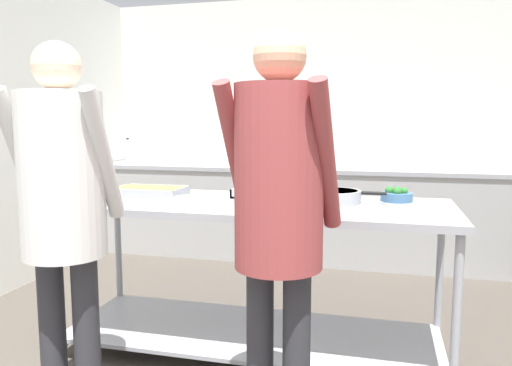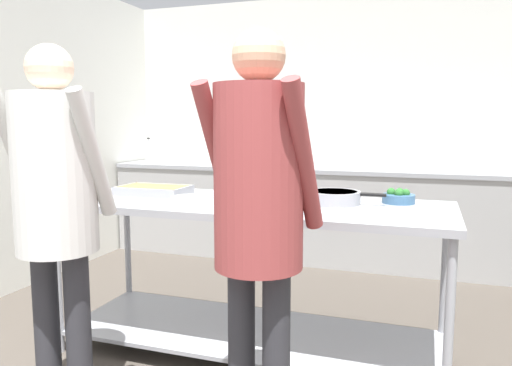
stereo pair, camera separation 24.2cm
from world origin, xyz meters
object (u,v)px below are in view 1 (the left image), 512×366
Objects in this scene: sauce_pan at (335,196)px; guest_serving_left at (63,194)px; plate_stack at (192,201)px; water_bottle at (128,152)px; serving_tray_roast at (150,192)px; broccoli_bowl at (397,196)px; guest_serving_right at (279,198)px; serving_tray_vegetables at (265,193)px.

sauce_pan is 0.25× the size of guest_serving_left.
plate_stack is 2.76m from water_bottle.
broccoli_bowl is (1.50, 0.16, 0.01)m from serving_tray_roast.
guest_serving_right is (-0.48, -1.08, 0.13)m from broccoli_bowl.
serving_tray_vegetables is 2.70m from water_bottle.
sauce_pan reaches higher than serving_tray_vegetables.
broccoli_bowl is (0.79, 0.02, 0.01)m from serving_tray_vegetables.
water_bottle reaches higher than sauce_pan.
plate_stack is 0.81m from guest_serving_left.
serving_tray_vegetables is 0.46m from sauce_pan.
plate_stack is at bearing -162.98° from sauce_pan.
broccoli_bowl reaches higher than plate_stack.
plate_stack is 0.14× the size of guest_serving_left.
sauce_pan is 0.37m from broccoli_bowl.
sauce_pan is (0.45, -0.13, 0.01)m from serving_tray_vegetables.
guest_serving_left is at bearing -138.80° from sauce_pan.
guest_serving_right is at bearing -114.18° from broccoli_bowl.
serving_tray_roast is 2.39× the size of broccoli_bowl.
guest_serving_right is 6.45× the size of water_bottle.
sauce_pan is 1.47m from guest_serving_left.
water_bottle is (-1.96, 1.86, 0.11)m from serving_tray_vegetables.
water_bottle is at bearing 126.00° from plate_stack.
broccoli_bowl is at bearing 1.15° from serving_tray_vegetables.
sauce_pan reaches higher than plate_stack.
serving_tray_roast is at bearing 93.19° from guest_serving_left.
serving_tray_roast is 0.43m from plate_stack.
sauce_pan is 2.37× the size of broccoli_bowl.
serving_tray_vegetables is at bearing 58.86° from guest_serving_left.
guest_serving_right is at bearing 2.02° from guest_serving_left.
plate_stack is at bearing -30.68° from serving_tray_roast.
sauce_pan is 0.25× the size of guest_serving_right.
plate_stack is 0.96m from guest_serving_right.
serving_tray_roast reaches higher than plate_stack.
sauce_pan is 3.12m from water_bottle.
broccoli_bowl is 0.11× the size of guest_serving_right.
serving_tray_vegetables is 1.28m from guest_serving_left.
serving_tray_roast is at bearing -179.00° from sauce_pan.
plate_stack is 0.13× the size of guest_serving_right.
guest_serving_left is (-0.66, -1.09, 0.12)m from serving_tray_vegetables.
sauce_pan is at bearing -15.76° from serving_tray_vegetables.
serving_tray_roast is 2.36m from water_bottle.
water_bottle is (-1.62, 2.23, 0.12)m from plate_stack.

